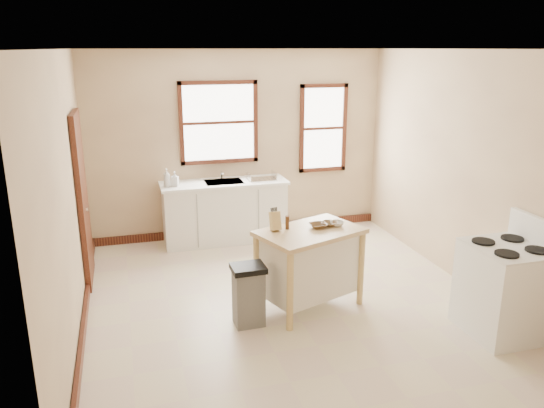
# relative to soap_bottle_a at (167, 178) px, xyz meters

# --- Properties ---
(floor) EXTENTS (5.00, 5.00, 0.00)m
(floor) POSITION_rel_soap_bottle_a_xyz_m (1.13, -2.12, -1.05)
(floor) COLOR beige
(floor) RESTS_ON ground
(ceiling) EXTENTS (5.00, 5.00, 0.00)m
(ceiling) POSITION_rel_soap_bottle_a_xyz_m (1.13, -2.12, 1.75)
(ceiling) COLOR white
(ceiling) RESTS_ON ground
(wall_back) EXTENTS (4.50, 0.04, 2.80)m
(wall_back) POSITION_rel_soap_bottle_a_xyz_m (1.13, 0.38, 0.35)
(wall_back) COLOR beige
(wall_back) RESTS_ON ground
(wall_left) EXTENTS (0.04, 5.00, 2.80)m
(wall_left) POSITION_rel_soap_bottle_a_xyz_m (-1.12, -2.12, 0.35)
(wall_left) COLOR beige
(wall_left) RESTS_ON ground
(wall_right) EXTENTS (0.04, 5.00, 2.80)m
(wall_right) POSITION_rel_soap_bottle_a_xyz_m (3.38, -2.12, 0.35)
(wall_right) COLOR beige
(wall_right) RESTS_ON ground
(window_main) EXTENTS (1.17, 0.06, 1.22)m
(window_main) POSITION_rel_soap_bottle_a_xyz_m (0.83, 0.36, 0.70)
(window_main) COLOR black
(window_main) RESTS_ON wall_back
(window_side) EXTENTS (0.77, 0.06, 1.37)m
(window_side) POSITION_rel_soap_bottle_a_xyz_m (2.48, 0.36, 0.55)
(window_side) COLOR black
(window_side) RESTS_ON wall_back
(door_left) EXTENTS (0.06, 0.90, 2.10)m
(door_left) POSITION_rel_soap_bottle_a_xyz_m (-1.08, -0.82, 0.00)
(door_left) COLOR black
(door_left) RESTS_ON ground
(baseboard_back) EXTENTS (4.50, 0.04, 0.12)m
(baseboard_back) POSITION_rel_soap_bottle_a_xyz_m (1.13, 0.35, -0.99)
(baseboard_back) COLOR black
(baseboard_back) RESTS_ON ground
(baseboard_left) EXTENTS (0.04, 5.00, 0.12)m
(baseboard_left) POSITION_rel_soap_bottle_a_xyz_m (-1.09, -2.12, -0.99)
(baseboard_left) COLOR black
(baseboard_left) RESTS_ON ground
(sink_counter) EXTENTS (1.86, 0.62, 0.92)m
(sink_counter) POSITION_rel_soap_bottle_a_xyz_m (0.83, 0.08, -0.59)
(sink_counter) COLOR white
(sink_counter) RESTS_ON ground
(faucet) EXTENTS (0.03, 0.03, 0.22)m
(faucet) POSITION_rel_soap_bottle_a_xyz_m (0.83, 0.26, -0.02)
(faucet) COLOR silver
(faucet) RESTS_ON sink_counter
(soap_bottle_a) EXTENTS (0.11, 0.12, 0.26)m
(soap_bottle_a) POSITION_rel_soap_bottle_a_xyz_m (0.00, 0.00, 0.00)
(soap_bottle_a) COLOR #B2B2B2
(soap_bottle_a) RESTS_ON sink_counter
(soap_bottle_b) EXTENTS (0.12, 0.12, 0.21)m
(soap_bottle_b) POSITION_rel_soap_bottle_a_xyz_m (0.11, 0.01, -0.03)
(soap_bottle_b) COLOR #B2B2B2
(soap_bottle_b) RESTS_ON sink_counter
(dish_rack) EXTENTS (0.49, 0.42, 0.10)m
(dish_rack) POSITION_rel_soap_bottle_a_xyz_m (1.39, 0.02, -0.08)
(dish_rack) COLOR silver
(dish_rack) RESTS_ON sink_counter
(kitchen_island) EXTENTS (1.28, 1.04, 0.91)m
(kitchen_island) POSITION_rel_soap_bottle_a_xyz_m (1.33, -2.27, -0.60)
(kitchen_island) COLOR #D8B77F
(kitchen_island) RESTS_ON ground
(knife_block) EXTENTS (0.11, 0.11, 0.20)m
(knife_block) POSITION_rel_soap_bottle_a_xyz_m (0.96, -2.18, -0.04)
(knife_block) COLOR tan
(knife_block) RESTS_ON kitchen_island
(pepper_grinder) EXTENTS (0.06, 0.06, 0.15)m
(pepper_grinder) POSITION_rel_soap_bottle_a_xyz_m (1.10, -2.18, -0.07)
(pepper_grinder) COLOR #472813
(pepper_grinder) RESTS_ON kitchen_island
(bowl_a) EXTENTS (0.20, 0.20, 0.05)m
(bowl_a) POSITION_rel_soap_bottle_a_xyz_m (1.44, -2.22, -0.12)
(bowl_a) COLOR brown
(bowl_a) RESTS_ON kitchen_island
(bowl_b) EXTENTS (0.25, 0.25, 0.04)m
(bowl_b) POSITION_rel_soap_bottle_a_xyz_m (1.59, -2.20, -0.12)
(bowl_b) COLOR brown
(bowl_b) RESTS_ON kitchen_island
(bowl_c) EXTENTS (0.22, 0.22, 0.05)m
(bowl_c) POSITION_rel_soap_bottle_a_xyz_m (1.67, -2.22, -0.12)
(bowl_c) COLOR white
(bowl_c) RESTS_ON kitchen_island
(trash_bin) EXTENTS (0.35, 0.30, 0.67)m
(trash_bin) POSITION_rel_soap_bottle_a_xyz_m (0.58, -2.49, -0.72)
(trash_bin) COLOR #5F5F5D
(trash_bin) RESTS_ON ground
(gas_stove) EXTENTS (0.75, 0.76, 1.20)m
(gas_stove) POSITION_rel_soap_bottle_a_xyz_m (3.02, -3.35, -0.45)
(gas_stove) COLOR white
(gas_stove) RESTS_ON ground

